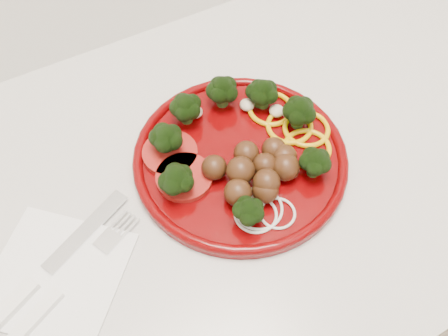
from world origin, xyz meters
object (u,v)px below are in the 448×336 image
plate (242,152)px  fork (47,305)px  napkin (56,276)px  knife (30,286)px

plate → fork: bearing=-166.5°
napkin → knife: (-0.03, -0.00, 0.01)m
fork → napkin: bearing=33.3°
plate → knife: size_ratio=1.27×
napkin → fork: fork is taller
plate → fork: size_ratio=1.43×
knife → plate: bearing=-17.7°
fork → plate: bearing=-11.7°
knife → napkin: bearing=-22.7°
plate → napkin: bearing=-171.9°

